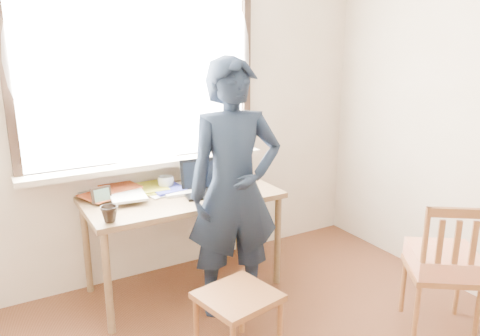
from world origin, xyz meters
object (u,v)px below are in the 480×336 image
side_chair (444,263)px  work_chair (238,304)px  desk (182,205)px  mug_dark (109,214)px  laptop (206,185)px  person (234,190)px  mug_white (166,183)px

side_chair → work_chair: bearing=162.4°
desk → mug_dark: bearing=-156.8°
laptop → mug_dark: size_ratio=3.56×
work_chair → person: person is taller
mug_white → desk: bearing=-76.4°
desk → side_chair: 1.80m
side_chair → desk: bearing=132.6°
desk → work_chair: (-0.06, -0.91, -0.31)m
desk → mug_dark: mug_dark is taller
mug_dark → work_chair: 0.95m
laptop → person: bearing=-87.5°
mug_dark → side_chair: size_ratio=0.12×
mug_white → side_chair: 1.99m
side_chair → person: (-1.01, 0.89, 0.40)m
laptop → side_chair: (1.03, -1.28, -0.33)m
desk → person: person is taller
work_chair → mug_dark: bearing=129.0°
mug_white → mug_dark: mug_dark is taller
mug_white → person: size_ratio=0.07×
laptop → mug_dark: laptop is taller
side_chair → person: person is taller
mug_dark → laptop: bearing=16.1°
mug_dark → person: (0.79, -0.17, 0.07)m
mug_white → mug_dark: size_ratio=1.11×
desk → person: bearing=-65.4°
side_chair → person: bearing=138.8°
mug_white → work_chair: mug_white is taller
person → desk: bearing=127.4°
laptop → side_chair: size_ratio=0.43×
side_chair → laptop: bearing=128.8°
laptop → person: (0.02, -0.40, 0.07)m
mug_white → mug_dark: (-0.54, -0.45, 0.00)m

